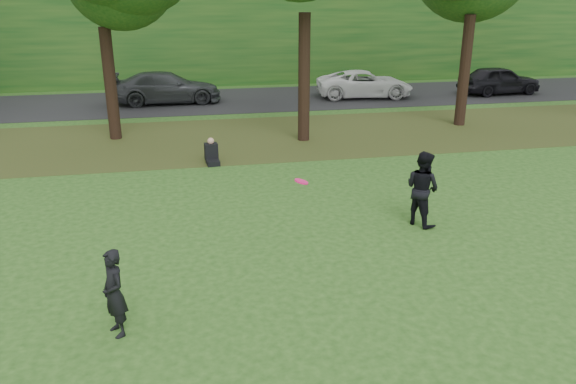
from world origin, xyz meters
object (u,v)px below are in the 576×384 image
(player_right, at_px, (422,188))
(seated_person, at_px, (212,154))
(player_left, at_px, (114,293))
(frisbee, at_px, (301,181))

(player_right, xyz_separation_m, seated_person, (-4.60, 6.12, -0.60))
(player_left, height_order, player_right, player_right)
(player_right, height_order, frisbee, frisbee)
(player_left, relative_size, player_right, 0.82)
(frisbee, distance_m, seated_person, 8.25)
(player_right, distance_m, frisbee, 4.00)
(player_left, xyz_separation_m, player_right, (6.79, 3.37, 0.16))
(player_left, height_order, frisbee, frisbee)
(player_left, distance_m, frisbee, 3.91)
(player_left, relative_size, seated_person, 1.81)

